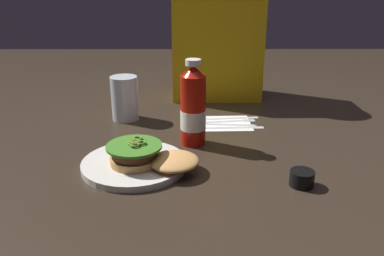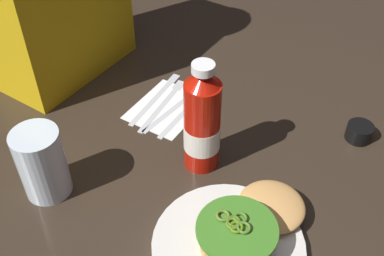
% 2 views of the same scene
% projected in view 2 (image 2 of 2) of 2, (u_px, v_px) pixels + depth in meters
% --- Properties ---
extents(ground_plane, '(3.00, 3.00, 0.00)m').
position_uv_depth(ground_plane, '(234.00, 167.00, 0.89)').
color(ground_plane, '#2F251B').
extents(dinner_plate, '(0.25, 0.25, 0.02)m').
position_uv_depth(dinner_plate, '(228.00, 246.00, 0.75)').
color(dinner_plate, silver).
rests_on(dinner_plate, ground_plane).
extents(burger_sandwich, '(0.22, 0.14, 0.05)m').
position_uv_depth(burger_sandwich, '(250.00, 225.00, 0.75)').
color(burger_sandwich, tan).
rests_on(burger_sandwich, dinner_plate).
extents(ketchup_bottle, '(0.07, 0.07, 0.23)m').
position_uv_depth(ketchup_bottle, '(202.00, 124.00, 0.83)').
color(ketchup_bottle, '#B01308').
rests_on(ketchup_bottle, ground_plane).
extents(water_glass, '(0.08, 0.08, 0.14)m').
position_uv_depth(water_glass, '(42.00, 163.00, 0.80)').
color(water_glass, silver).
rests_on(water_glass, ground_plane).
extents(condiment_cup, '(0.05, 0.05, 0.03)m').
position_uv_depth(condiment_cup, '(359.00, 132.00, 0.94)').
color(condiment_cup, black).
rests_on(condiment_cup, ground_plane).
extents(napkin, '(0.17, 0.14, 0.00)m').
position_uv_depth(napkin, '(167.00, 108.00, 1.02)').
color(napkin, white).
rests_on(napkin, ground_plane).
extents(butter_knife, '(0.21, 0.02, 0.00)m').
position_uv_depth(butter_knife, '(189.00, 106.00, 1.02)').
color(butter_knife, silver).
rests_on(butter_knife, napkin).
extents(spoon_utensil, '(0.19, 0.03, 0.00)m').
position_uv_depth(spoon_utensil, '(181.00, 102.00, 1.03)').
color(spoon_utensil, silver).
rests_on(spoon_utensil, napkin).
extents(fork_utensil, '(0.20, 0.04, 0.00)m').
position_uv_depth(fork_utensil, '(166.00, 100.00, 1.04)').
color(fork_utensil, silver).
rests_on(fork_utensil, napkin).
extents(steak_knife, '(0.21, 0.04, 0.00)m').
position_uv_depth(steak_knife, '(158.00, 94.00, 1.05)').
color(steak_knife, silver).
rests_on(steak_knife, napkin).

